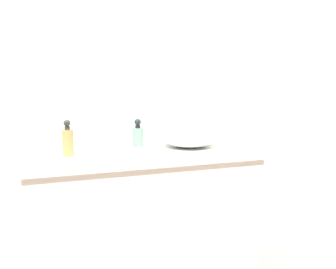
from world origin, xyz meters
name	(u,v)px	position (x,y,z in m)	size (l,w,h in m)	color
bathroom_wall_rear	(120,77)	(0.00, 0.73, 1.30)	(6.00, 0.06, 2.60)	silver
vanity_counter	(146,219)	(0.09, 0.41, 0.44)	(1.31, 0.56, 0.88)	beige
wall_mirror_panel	(135,71)	(0.09, 0.69, 1.34)	(1.07, 0.01, 0.91)	#B2BCC6
sink_basin	(189,137)	(0.36, 0.39, 0.94)	(0.33, 0.33, 0.12)	silver
faucet	(180,128)	(0.36, 0.57, 0.97)	(0.03, 0.14, 0.15)	silver
soap_dispenser	(138,135)	(0.06, 0.48, 0.95)	(0.07, 0.07, 0.17)	#6DA57C
lotion_bottle	(68,141)	(-0.34, 0.35, 0.96)	(0.06, 0.06, 0.19)	#A98A4A
tissue_box	(109,136)	(-0.11, 0.50, 0.95)	(0.13, 0.13, 0.17)	silver
candle_jar	(46,150)	(-0.46, 0.45, 0.90)	(0.06, 0.06, 0.04)	silver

